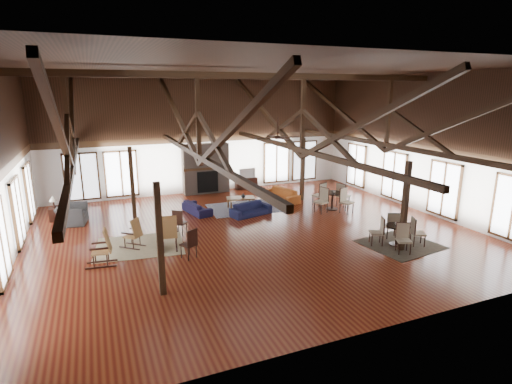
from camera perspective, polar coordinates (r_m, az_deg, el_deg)
name	(u,v)px	position (r m, az deg, el deg)	size (l,w,h in m)	color
floor	(253,232)	(15.30, -0.39, -5.79)	(16.00, 16.00, 0.00)	maroon
ceiling	(253,68)	(14.40, -0.43, 17.26)	(16.00, 14.00, 0.02)	black
wall_back	(203,135)	(21.15, -7.58, 8.03)	(16.00, 0.02, 6.00)	white
wall_front	(380,203)	(8.60, 17.30, -1.51)	(16.00, 0.02, 6.00)	white
wall_right	(423,144)	(19.02, 22.72, 6.37)	(0.02, 14.00, 6.00)	white
roof_truss	(253,126)	(14.43, -0.41, 9.42)	(15.60, 14.07, 3.14)	black
post_grid	(253,194)	(14.85, -0.40, -0.25)	(8.16, 7.16, 3.05)	black
fireplace	(206,169)	(21.09, -7.19, 3.32)	(2.50, 0.69, 2.60)	#6D5E53
ceiling_fan	(278,137)	(13.74, 3.12, 7.92)	(1.60, 1.60, 0.75)	black
sofa_navy_front	(251,209)	(17.30, -0.73, -2.48)	(1.82, 0.71, 0.53)	#141739
sofa_navy_left	(197,208)	(17.79, -8.43, -2.21)	(0.67, 1.72, 0.50)	#151234
sofa_orange	(280,195)	(19.57, 3.50, -0.41)	(0.81, 2.07, 0.60)	#AB5621
coffee_table	(241,199)	(18.37, -2.23, -0.96)	(1.38, 0.89, 0.49)	brown
vase	(243,196)	(18.28, -1.83, -0.51)	(0.20, 0.20, 0.21)	#B2B2B2
armchair	(72,215)	(17.80, -24.79, -2.94)	(1.04, 1.19, 0.77)	#2B2C2E
side_table_lamp	(54,211)	(18.52, -26.84, -2.46)	(0.42, 0.42, 1.08)	black
rocking_chair_a	(134,234)	(14.35, -17.01, -5.74)	(0.89, 0.86, 1.04)	olive
rocking_chair_b	(169,233)	(13.89, -12.30, -5.77)	(0.63, 1.00, 1.20)	olive
rocking_chair_c	(104,248)	(13.23, -20.90, -7.50)	(0.96, 0.59, 1.17)	olive
side_chair_a	(179,221)	(15.10, -10.97, -4.02)	(0.59, 0.59, 1.00)	black
side_chair_b	(190,242)	(12.98, -9.36, -7.00)	(0.57, 0.57, 1.00)	black
cafe_table_near	(397,232)	(14.77, 19.55, -5.35)	(1.91, 1.91, 0.99)	black
cafe_table_far	(332,198)	(18.41, 10.87, -0.79)	(2.15, 2.15, 1.10)	black
cup_near	(396,224)	(14.76, 19.43, -4.27)	(0.11, 0.11, 0.09)	#B2B2B2
cup_far	(334,192)	(18.29, 11.10, 0.03)	(0.11, 0.11, 0.09)	#B2B2B2
tv_console	(246,183)	(22.06, -1.42, 1.29)	(1.20, 0.45, 0.60)	black
television	(247,173)	(21.95, -1.36, 2.74)	(0.94, 0.12, 0.54)	#B2B2B2
rug_tan	(140,246)	(14.58, -16.25, -7.39)	(2.93, 2.31, 0.01)	tan
rug_navy	(243,208)	(18.42, -1.91, -2.28)	(3.04, 2.28, 0.01)	#1C244F
rug_dark	(400,244)	(15.03, 19.89, -7.04)	(2.42, 2.20, 0.01)	black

